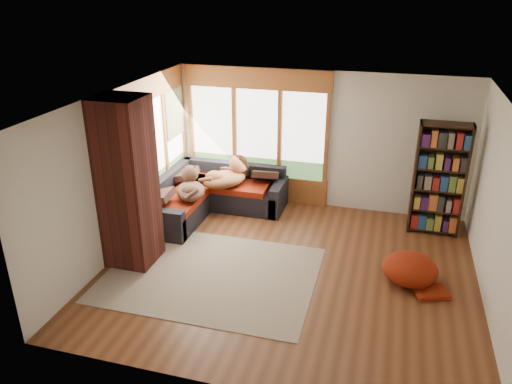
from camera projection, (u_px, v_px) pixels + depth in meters
The scene contains 17 objects.
floor at pixel (289, 270), 7.61m from camera, with size 5.50×5.50×0.00m, color #572D18.
ceiling at pixel (294, 102), 6.58m from camera, with size 5.50×5.50×0.00m, color white.
wall_back at pixel (319, 141), 9.30m from camera, with size 5.50×0.04×2.60m, color silver.
wall_front at pixel (238, 289), 4.89m from camera, with size 5.50×0.04×2.60m, color silver.
wall_left at pixel (118, 173), 7.78m from camera, with size 0.04×5.00×2.60m, color silver.
wall_right at pixel (500, 215), 6.41m from camera, with size 0.04×5.00×2.60m, color silver.
windows_back at pixel (257, 133), 9.55m from camera, with size 2.82×0.10×1.90m.
windows_left at pixel (155, 147), 8.81m from camera, with size 0.10×2.62×1.90m.
roller_blind at pixel (174, 113), 9.38m from camera, with size 0.03×0.72×0.90m, color gray.
brick_chimney at pixel (127, 183), 7.38m from camera, with size 0.70×0.70×2.60m, color #471914.
sectional_sofa at pixel (208, 195), 9.48m from camera, with size 2.20×2.20×0.80m.
area_rug at pixel (211, 274), 7.49m from camera, with size 3.10×2.37×0.01m, color beige.
bookshelf at pixel (439, 180), 8.36m from camera, with size 0.84×0.28×1.97m.
pouf at pixel (410, 268), 7.23m from camera, with size 0.79×0.79×0.43m, color maroon.
dog_tan at pixel (227, 172), 9.22m from camera, with size 0.99×1.00×0.50m.
dog_brindle at pixel (190, 183), 8.80m from camera, with size 0.74×0.90×0.44m.
throw_pillows at pixel (212, 170), 9.31m from camera, with size 1.98×1.68×0.45m.
Camera 1 is at (1.29, -6.40, 4.12)m, focal length 35.00 mm.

